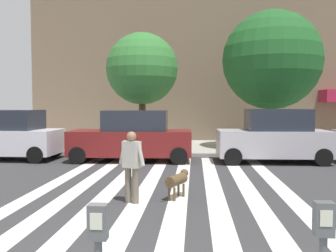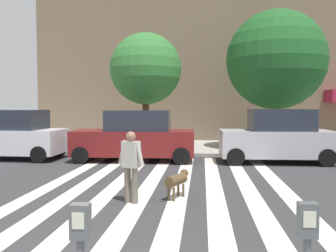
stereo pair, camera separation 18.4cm
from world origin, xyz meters
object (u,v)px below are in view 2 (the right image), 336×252
street_tree_middle (276,60)px  dog_on_leash (177,180)px  parked_car_near_curb (8,135)px  pedestrian_dog_walker (131,163)px  street_tree_nearest (146,69)px  parked_car_behind_first (135,137)px  parked_car_third_in_line (277,137)px

street_tree_middle → dog_on_leash: (-4.05, -9.15, -3.93)m
parked_car_near_curb → pedestrian_dog_walker: (6.43, -6.28, -0.06)m
street_tree_nearest → street_tree_middle: street_tree_middle is taller
parked_car_behind_first → parked_car_third_in_line: bearing=-0.0°
parked_car_third_in_line → street_tree_nearest: street_tree_nearest is taller
street_tree_nearest → dog_on_leash: street_tree_nearest is taller
parked_car_near_curb → parked_car_third_in_line: parked_car_third_in_line is taller
pedestrian_dog_walker → street_tree_nearest: bearing=96.7°
street_tree_nearest → parked_car_near_curb: bearing=-154.1°
parked_car_third_in_line → street_tree_nearest: size_ratio=0.79×
street_tree_nearest → pedestrian_dog_walker: size_ratio=3.34×
parked_car_third_in_line → street_tree_middle: street_tree_middle is taller
parked_car_behind_first → parked_car_third_in_line: size_ratio=1.13×
street_tree_nearest → street_tree_middle: size_ratio=0.83×
parked_car_third_in_line → street_tree_middle: 4.81m
parked_car_behind_first → street_tree_middle: size_ratio=0.74×
parked_car_near_curb → parked_car_third_in_line: (10.94, 0.00, 0.01)m
dog_on_leash → street_tree_middle: bearing=66.1°
street_tree_middle → dog_on_leash: size_ratio=6.37×
street_tree_middle → pedestrian_dog_walker: street_tree_middle is taller
pedestrian_dog_walker → dog_on_leash: bearing=26.7°
street_tree_middle → parked_car_near_curb: bearing=-163.6°
parked_car_near_curb → street_tree_middle: 12.46m
parked_car_third_in_line → dog_on_leash: bearing=-121.2°
parked_car_third_in_line → pedestrian_dog_walker: bearing=-125.7°
parked_car_near_curb → parked_car_third_in_line: 10.94m
parked_car_third_in_line → parked_car_behind_first: bearing=180.0°
street_tree_nearest → pedestrian_dog_walker: bearing=-83.3°
street_tree_middle → pedestrian_dog_walker: 11.44m
parked_car_near_curb → street_tree_nearest: size_ratio=0.86×
parked_car_third_in_line → street_tree_middle: (0.56, 3.38, 3.38)m
parked_car_near_curb → parked_car_behind_first: parked_car_near_curb is taller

